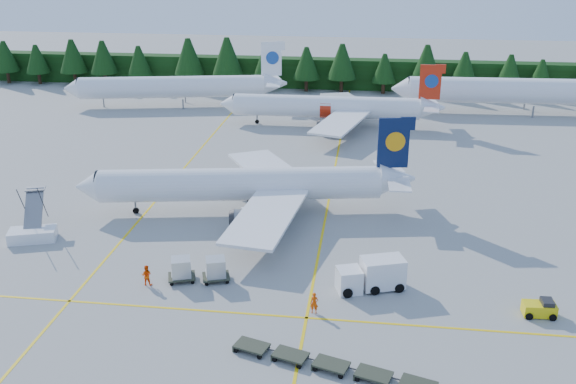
# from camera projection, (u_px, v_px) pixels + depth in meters

# --- Properties ---
(ground) EXTENTS (320.00, 320.00, 0.00)m
(ground) POSITION_uv_depth(u_px,v_px,m) (247.00, 277.00, 57.60)
(ground) COLOR gray
(ground) RESTS_ON ground
(taxi_stripe_a) EXTENTS (0.25, 120.00, 0.01)m
(taxi_stripe_a) POSITION_uv_depth(u_px,v_px,m) (165.00, 191.00, 77.78)
(taxi_stripe_a) COLOR yellow
(taxi_stripe_a) RESTS_ON ground
(taxi_stripe_b) EXTENTS (0.25, 120.00, 0.01)m
(taxi_stripe_b) POSITION_uv_depth(u_px,v_px,m) (329.00, 198.00, 75.37)
(taxi_stripe_b) COLOR yellow
(taxi_stripe_b) RESTS_ON ground
(taxi_stripe_cross) EXTENTS (80.00, 0.25, 0.01)m
(taxi_stripe_cross) POSITION_uv_depth(u_px,v_px,m) (233.00, 313.00, 52.05)
(taxi_stripe_cross) COLOR yellow
(taxi_stripe_cross) RESTS_ON ground
(treeline_hedge) EXTENTS (220.00, 4.00, 6.00)m
(treeline_hedge) POSITION_uv_depth(u_px,v_px,m) (321.00, 73.00, 132.31)
(treeline_hedge) COLOR black
(treeline_hedge) RESTS_ON ground
(airliner_navy) EXTENTS (36.12, 29.48, 10.57)m
(airliner_navy) POSITION_uv_depth(u_px,v_px,m) (235.00, 185.00, 70.57)
(airliner_navy) COLOR white
(airliner_navy) RESTS_ON ground
(airliner_red) EXTENTS (35.59, 29.30, 10.35)m
(airliner_red) POSITION_uv_depth(u_px,v_px,m) (322.00, 107.00, 104.49)
(airliner_red) COLOR white
(airliner_red) RESTS_ON ground
(airliner_far_left) EXTENTS (39.03, 11.04, 11.47)m
(airliner_far_left) POSITION_uv_depth(u_px,v_px,m) (166.00, 87.00, 116.98)
(airliner_far_left) COLOR white
(airliner_far_left) RESTS_ON ground
(airliner_far_right) EXTENTS (44.54, 6.11, 12.94)m
(airliner_far_right) POSITION_uv_depth(u_px,v_px,m) (511.00, 90.00, 111.94)
(airliner_far_right) COLOR white
(airliner_far_right) RESTS_ON ground
(airstairs) EXTENTS (5.06, 6.87, 4.10)m
(airstairs) POSITION_uv_depth(u_px,v_px,m) (33.00, 231.00, 64.78)
(airstairs) COLOR white
(airstairs) RESTS_ON ground
(service_truck) EXTENTS (6.17, 3.84, 2.80)m
(service_truck) POSITION_uv_depth(u_px,v_px,m) (371.00, 275.00, 55.18)
(service_truck) COLOR white
(service_truck) RESTS_ON ground
(baggage_tug) EXTENTS (2.61, 1.48, 1.37)m
(baggage_tug) POSITION_uv_depth(u_px,v_px,m) (540.00, 308.00, 51.44)
(baggage_tug) COLOR yellow
(baggage_tug) RESTS_ON ground
(dolly_train) EXTENTS (14.66, 5.12, 0.14)m
(dolly_train) POSITION_uv_depth(u_px,v_px,m) (331.00, 364.00, 44.96)
(dolly_train) COLOR #303527
(dolly_train) RESTS_ON ground
(uld_pair) EXTENTS (5.82, 2.86, 1.82)m
(uld_pair) POSITION_uv_depth(u_px,v_px,m) (198.00, 268.00, 56.57)
(uld_pair) COLOR #303527
(uld_pair) RESTS_ON ground
(crew_a) EXTENTS (0.67, 0.45, 1.80)m
(crew_a) POSITION_uv_depth(u_px,v_px,m) (314.00, 303.00, 51.72)
(crew_a) COLOR #E14404
(crew_a) RESTS_ON ground
(crew_b) EXTENTS (0.93, 0.73, 1.88)m
(crew_b) POSITION_uv_depth(u_px,v_px,m) (147.00, 275.00, 56.01)
(crew_b) COLOR #F84C05
(crew_b) RESTS_ON ground
(crew_c) EXTENTS (0.81, 0.97, 1.99)m
(crew_c) POSITION_uv_depth(u_px,v_px,m) (365.00, 279.00, 55.27)
(crew_c) COLOR #FF6D05
(crew_c) RESTS_ON ground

